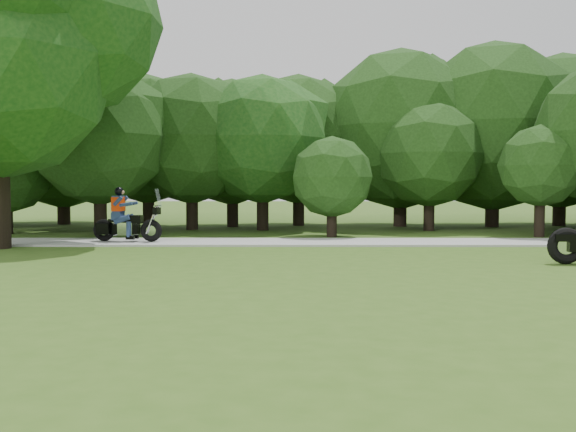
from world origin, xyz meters
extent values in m
plane|color=#375919|center=(0.00, 0.00, 0.00)|extent=(100.00, 100.00, 0.00)
cube|color=#A2A29D|center=(0.00, 8.00, 0.03)|extent=(60.00, 2.20, 0.06)
cylinder|color=black|center=(5.42, 10.15, 0.72)|extent=(0.33, 0.33, 1.44)
sphere|color=#193510|center=(5.42, 10.15, 2.31)|extent=(2.68, 2.68, 2.68)
cylinder|color=black|center=(-6.33, 13.34, 0.90)|extent=(0.44, 0.44, 1.80)
sphere|color=#193510|center=(-6.33, 13.34, 3.39)|extent=(4.89, 4.89, 4.89)
cylinder|color=black|center=(-8.25, 14.65, 0.90)|extent=(0.45, 0.45, 1.80)
sphere|color=#193510|center=(-8.25, 14.65, 3.46)|extent=(5.10, 5.10, 5.10)
cylinder|color=black|center=(-4.96, 14.92, 0.86)|extent=(0.45, 0.45, 1.72)
sphere|color=#193510|center=(-4.96, 14.92, 3.36)|extent=(5.03, 5.03, 5.03)
cylinder|color=black|center=(-9.19, 11.37, 0.90)|extent=(0.44, 0.44, 1.80)
sphere|color=#193510|center=(-9.19, 11.37, 3.33)|extent=(4.71, 4.71, 4.71)
cylinder|color=black|center=(8.34, 15.61, 0.90)|extent=(0.52, 0.52, 1.80)
sphere|color=#193510|center=(8.34, 15.61, 3.86)|extent=(6.33, 6.33, 6.33)
cylinder|color=black|center=(-3.68, 13.06, 0.90)|extent=(0.44, 0.44, 1.80)
sphere|color=#154413|center=(-3.68, 13.06, 3.35)|extent=(4.78, 4.78, 4.78)
cylinder|color=black|center=(-2.32, 15.66, 0.90)|extent=(0.47, 0.47, 1.80)
sphere|color=#193510|center=(-2.32, 15.66, 3.53)|extent=(5.31, 5.31, 5.31)
cylinder|color=black|center=(-12.22, 16.38, 0.90)|extent=(0.53, 0.53, 1.80)
sphere|color=#193510|center=(-12.22, 16.38, 3.93)|extent=(6.55, 6.55, 6.55)
cylinder|color=black|center=(2.43, 12.88, 0.77)|extent=(0.40, 0.40, 1.53)
sphere|color=#193510|center=(2.43, 12.88, 2.81)|extent=(3.91, 3.91, 3.91)
cylinder|color=black|center=(5.39, 14.95, 0.90)|extent=(0.54, 0.54, 1.80)
sphere|color=#193510|center=(5.39, 14.95, 3.99)|extent=(6.74, 6.74, 6.74)
cylinder|color=black|center=(-12.39, 11.35, 0.64)|extent=(0.37, 0.37, 1.29)
sphere|color=#193510|center=(-12.39, 11.35, 2.39)|extent=(3.38, 3.38, 3.38)
cylinder|color=black|center=(-1.31, 10.12, 0.54)|extent=(0.33, 0.33, 1.08)
sphere|color=#193510|center=(-1.31, 10.12, 1.94)|extent=(2.65, 2.65, 2.65)
cylinder|color=black|center=(1.76, 15.17, 0.90)|extent=(0.52, 0.52, 1.80)
sphere|color=#193510|center=(1.76, 15.17, 3.90)|extent=(6.45, 6.45, 6.45)
sphere|color=#154413|center=(-8.74, 7.30, 6.20)|extent=(5.12, 5.12, 5.12)
torus|color=black|center=(3.31, 3.22, 0.40)|extent=(0.81, 0.29, 0.80)
torus|color=black|center=(-8.07, 7.97, 0.38)|extent=(0.66, 0.26, 0.64)
torus|color=black|center=(-6.66, 7.79, 0.38)|extent=(0.66, 0.26, 0.64)
cube|color=black|center=(-7.54, 7.90, 0.43)|extent=(1.05, 0.35, 0.29)
cube|color=silver|center=(-7.40, 7.88, 0.43)|extent=(0.48, 0.37, 0.37)
cube|color=black|center=(-7.17, 7.86, 0.70)|extent=(0.51, 0.33, 0.24)
cube|color=black|center=(-7.65, 7.92, 0.67)|extent=(0.51, 0.35, 0.09)
cylinder|color=silver|center=(-6.63, 7.79, 0.70)|extent=(0.37, 0.09, 0.82)
cylinder|color=silver|center=(-6.47, 7.77, 1.10)|extent=(0.11, 0.59, 0.03)
cube|color=black|center=(-8.05, 7.76, 0.43)|extent=(0.40, 0.16, 0.31)
cube|color=black|center=(-8.00, 8.16, 0.43)|extent=(0.40, 0.16, 0.31)
cube|color=navy|center=(-7.65, 7.92, 0.80)|extent=(0.32, 0.38, 0.22)
cube|color=navy|center=(-7.63, 7.91, 1.13)|extent=(0.29, 0.41, 0.51)
cube|color=#FC3505|center=(-7.63, 7.91, 1.14)|extent=(0.32, 0.45, 0.40)
sphere|color=black|center=(-7.60, 7.91, 1.51)|extent=(0.26, 0.26, 0.26)
camera|label=1|loc=(-2.64, -10.59, 1.77)|focal=40.00mm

